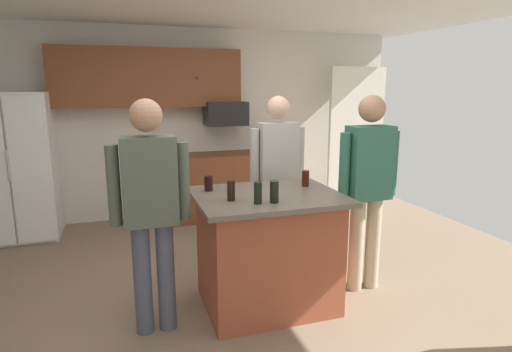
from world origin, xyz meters
name	(u,v)px	position (x,y,z in m)	size (l,w,h in m)	color
floor	(231,304)	(0.00, 0.00, 0.00)	(7.04, 7.04, 0.00)	#7F6B56
back_wall	(179,124)	(0.00, 2.80, 1.30)	(6.40, 0.10, 2.60)	silver
french_door_window_panel	(356,135)	(2.60, 2.40, 1.10)	(0.90, 0.06, 2.00)	white
cabinet_run_upper	(149,78)	(-0.40, 2.60, 1.93)	(2.40, 0.38, 0.75)	brown
cabinet_run_lower	(227,185)	(0.60, 2.48, 0.45)	(1.80, 0.63, 0.90)	brown
refrigerator	(16,167)	(-2.00, 2.38, 0.88)	(0.85, 0.76, 1.75)	white
microwave_over_range	(226,114)	(0.60, 2.50, 1.45)	(0.56, 0.40, 0.32)	black
kitchen_island	(267,249)	(0.29, -0.08, 0.49)	(1.17, 0.95, 0.96)	#9E4C33
person_host_foreground	(150,202)	(-0.63, -0.19, 1.00)	(0.57, 0.23, 1.73)	#4C5166
person_guest_by_door	(368,180)	(1.23, -0.08, 1.01)	(0.57, 0.23, 1.74)	tan
person_elder_center	(277,170)	(0.67, 0.67, 1.00)	(0.57, 0.23, 1.72)	#4C5166
tumbler_amber	(258,193)	(0.13, -0.33, 1.04)	(0.06, 0.06, 0.16)	black
glass_dark_ale	(208,184)	(-0.14, 0.17, 1.02)	(0.07, 0.07, 0.12)	black
glass_short_whisky	(274,192)	(0.26, -0.34, 1.04)	(0.07, 0.07, 0.17)	black
glass_stout_tall	(231,191)	(-0.04, -0.19, 1.04)	(0.06, 0.06, 0.15)	black
glass_pilsner	(305,178)	(0.70, 0.07, 1.03)	(0.06, 0.06, 0.14)	#32160A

